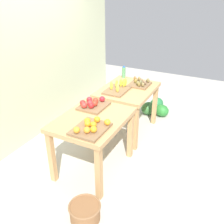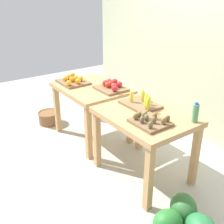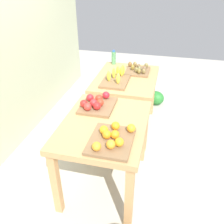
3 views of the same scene
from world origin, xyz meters
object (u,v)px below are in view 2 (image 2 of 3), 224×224
Objects in this scene: orange_bin at (73,81)px; banana_crate at (141,103)px; display_table_right at (145,124)px; wicker_basket at (49,117)px; kiwi_bin at (150,121)px; apple_bin at (111,86)px; water_bottle at (195,113)px; watermelon_pile at (185,220)px; display_table_left at (92,94)px.

banana_crate is at bearing 11.23° from orange_bin.
wicker_basket is (-1.92, -0.35, -0.57)m from display_table_right.
kiwi_bin is (1.60, 0.01, -0.00)m from orange_bin.
kiwi_bin reaches higher than wicker_basket.
apple_bin is at bearing 165.18° from kiwi_bin.
orange_bin is 2.05× the size of water_bottle.
apple_bin reaches higher than wicker_basket.
watermelon_pile reaches higher than wicker_basket.
display_table_right is 0.29m from kiwi_bin.
display_table_left is 2.07m from watermelon_pile.
banana_crate is at bearing 6.06° from display_table_left.
kiwi_bin is (0.39, -0.23, -0.01)m from banana_crate.
wicker_basket is at bearing -165.46° from banana_crate.
orange_bin is 1.09× the size of apple_bin.
water_bottle is 0.33× the size of watermelon_pile.
orange_bin is at bearing 177.45° from watermelon_pile.
banana_crate is (-0.18, 0.10, 0.16)m from display_table_right.
water_bottle reaches higher than display_table_left.
display_table_left is 1.00× the size of display_table_right.
apple_bin is 1.90m from watermelon_pile.
apple_bin is 1.14× the size of wicker_basket.
display_table_left is at bearing 23.70° from wicker_basket.
watermelon_pile is at bearing 2.25° from wicker_basket.
banana_crate reaches higher than display_table_left.
kiwi_bin is 1.01× the size of wicker_basket.
water_bottle is at bearing 129.39° from watermelon_pile.
orange_bin is 0.92m from wicker_basket.
banana_crate reaches higher than display_table_right.
apple_bin is 0.62× the size of watermelon_pile.
banana_crate reaches higher than apple_bin.
watermelon_pile is at bearing -12.97° from apple_bin.
wicker_basket is at bearing -158.25° from orange_bin.
apple_bin is 1.89× the size of water_bottle.
banana_crate is at bearing 150.01° from kiwi_bin.
water_bottle reaches higher than apple_bin.
kiwi_bin is (0.21, -0.13, 0.15)m from display_table_right.
orange_bin is at bearing -150.97° from apple_bin.
apple_bin is at bearing 175.26° from banana_crate.
display_table_right is 1.05m from watermelon_pile.
display_table_left is at bearing -173.94° from banana_crate.
watermelon_pile is (0.42, -0.52, -0.77)m from water_bottle.
display_table_right reaches higher than watermelon_pile.
display_table_left is 0.95m from banana_crate.
kiwi_bin is at bearing -29.99° from banana_crate.
display_table_right is 0.26m from banana_crate.
apple_bin is at bearing 29.03° from orange_bin.
display_table_left is at bearing 27.30° from orange_bin.
water_bottle is (0.23, 0.40, 0.07)m from kiwi_bin.
wicker_basket is at bearing -154.47° from apple_bin.
orange_bin is (-1.39, -0.14, 0.16)m from display_table_right.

